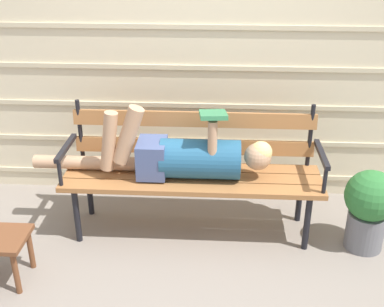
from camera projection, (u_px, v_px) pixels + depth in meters
The scene contains 5 objects.
ground_plane at pixel (190, 245), 3.50m from camera, with size 12.00×12.00×0.00m, color gray.
house_siding at pixel (197, 66), 3.78m from camera, with size 5.32×0.08×2.16m.
park_bench at pixel (193, 165), 3.52m from camera, with size 1.84×0.48×0.93m.
reclining_person at pixel (182, 155), 3.41m from camera, with size 1.71×0.28×0.55m.
potted_plant at pixel (369, 206), 3.35m from camera, with size 0.36×0.36×0.59m.
Camera 1 is at (0.18, -2.86, 2.11)m, focal length 45.66 mm.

